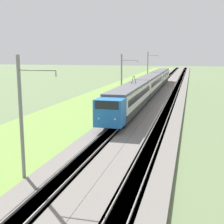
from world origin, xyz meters
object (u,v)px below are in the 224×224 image
Objects in this scene: passenger_train at (150,84)px; catenary_mast_mid at (122,80)px; catenary_mast_near at (22,117)px; catenary_mast_far at (148,69)px.

passenger_train is 7.94× the size of catenary_mast_mid.
catenary_mast_near is 1.00× the size of catenary_mast_mid.
catenary_mast_mid is 28.47m from catenary_mast_far.
catenary_mast_near is at bearing -180.00° from catenary_mast_far.
catenary_mast_mid is at bearing -10.67° from passenger_train.
catenary_mast_far reaches higher than passenger_train.
catenary_mast_far reaches higher than catenary_mast_mid.
passenger_train is at bearing -10.67° from catenary_mast_mid.
catenary_mast_near is at bearing -180.00° from catenary_mast_mid.
passenger_train is at bearing -3.43° from catenary_mast_near.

